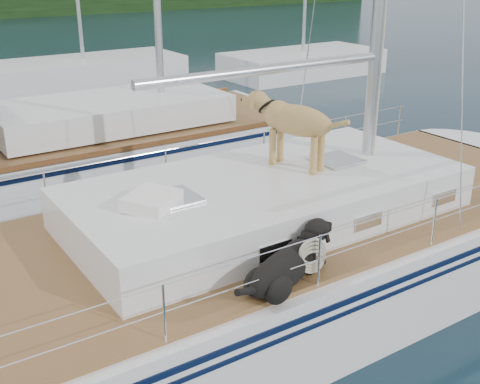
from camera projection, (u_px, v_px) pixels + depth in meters
ground at (217, 315)px, 8.08m from camera, size 120.00×120.00×0.00m
main_sailboat at (223, 268)px, 7.88m from camera, size 12.00×3.92×14.01m
neighbor_sailboat at (63, 158)px, 12.33m from camera, size 11.00×3.50×13.30m
bg_boat_center at (84, 72)px, 22.38m from camera, size 7.20×3.00×11.65m
bg_boat_east at (303, 64)px, 24.17m from camera, size 6.40×3.00×11.65m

